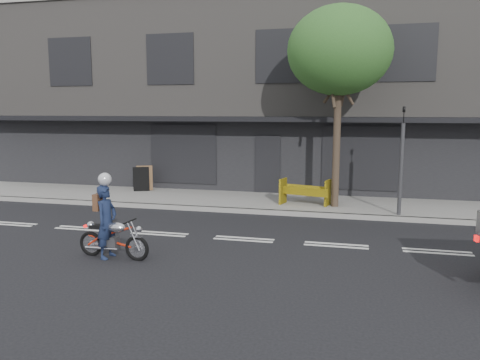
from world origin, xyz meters
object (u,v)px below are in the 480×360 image
at_px(traffic_light_pole, 401,167).
at_px(street_tree, 339,51).
at_px(motorcycle, 113,238).
at_px(rider, 107,222).
at_px(construction_barrier, 304,193).
at_px(sandwich_board, 141,179).

bearing_deg(traffic_light_pole, street_tree, 156.97).
xyz_separation_m(street_tree, motorcycle, (-4.78, -6.43, -4.80)).
relative_size(motorcycle, rider, 1.07).
bearing_deg(construction_barrier, sandwich_board, 168.79).
bearing_deg(rider, street_tree, -33.06).
distance_m(street_tree, rider, 9.23).
bearing_deg(traffic_light_pole, motorcycle, -140.53).
xyz_separation_m(street_tree, construction_barrier, (-1.02, -0.19, -4.66)).
bearing_deg(sandwich_board, street_tree, -31.56).
relative_size(traffic_light_pole, construction_barrier, 2.12).
height_order(street_tree, rider, street_tree).
distance_m(traffic_light_pole, construction_barrier, 3.26).
relative_size(traffic_light_pole, sandwich_board, 3.48).
xyz_separation_m(traffic_light_pole, construction_barrier, (-3.02, 0.66, -1.04)).
relative_size(motorcycle, sandwich_board, 1.81).
height_order(construction_barrier, sandwich_board, sandwich_board).
bearing_deg(motorcycle, sandwich_board, 115.24).
relative_size(construction_barrier, sandwich_board, 1.64).
relative_size(traffic_light_pole, rider, 2.05).
distance_m(street_tree, traffic_light_pole, 4.23).
distance_m(street_tree, sandwich_board, 9.01).
relative_size(street_tree, sandwich_board, 6.70).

